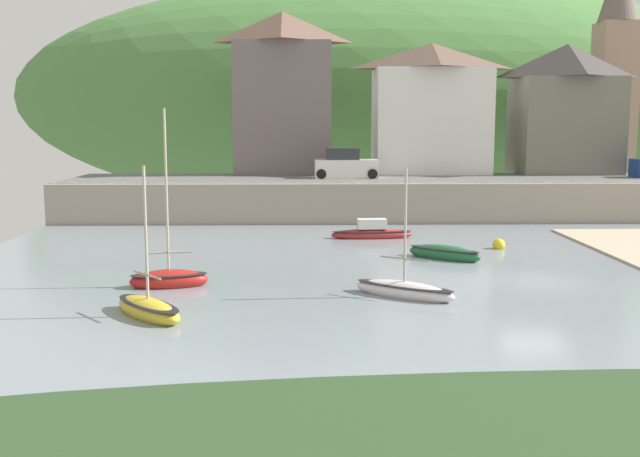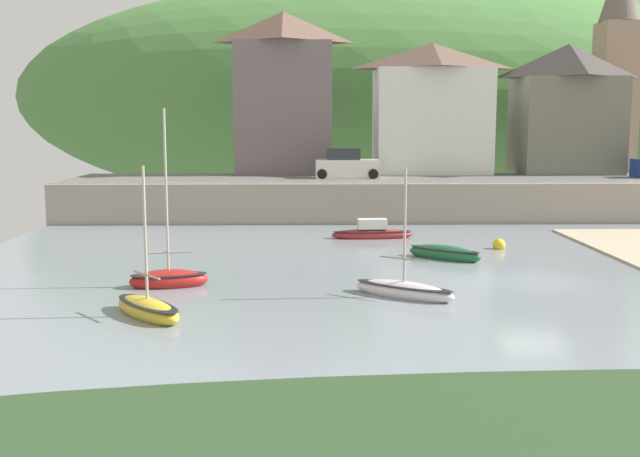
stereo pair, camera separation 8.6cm
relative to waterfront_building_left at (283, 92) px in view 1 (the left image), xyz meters
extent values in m
cube|color=gray|center=(10.28, -25.20, -8.12)|extent=(48.00, 40.00, 0.06)
cube|color=gray|center=(10.28, -8.20, -6.89)|extent=(48.00, 2.40, 2.40)
cube|color=#606060|center=(10.28, -4.50, -5.74)|extent=(48.00, 9.00, 0.10)
ellipsoid|color=#4C8140|center=(10.63, 30.00, 0.59)|extent=(80.00, 44.00, 24.79)
cube|color=slate|center=(0.00, 0.00, -1.15)|extent=(6.68, 4.64, 9.07)
pyramid|color=brown|center=(0.00, 0.00, 4.44)|extent=(6.98, 4.94, 2.12)
cube|color=silver|center=(10.46, 0.00, -2.04)|extent=(7.94, 4.94, 7.31)
pyramid|color=brown|center=(10.46, 0.00, 2.51)|extent=(8.24, 5.24, 1.78)
cube|color=slate|center=(20.06, 0.00, -2.34)|extent=(6.93, 5.32, 6.71)
pyramid|color=#413C3A|center=(20.06, 0.00, 2.19)|extent=(7.23, 5.62, 2.34)
cube|color=tan|center=(25.13, 4.00, -0.15)|extent=(2.80, 2.80, 11.08)
ellipsoid|color=#1F5C32|center=(7.68, -20.53, -7.87)|extent=(3.30, 2.84, 0.80)
ellipsoid|color=black|center=(7.68, -20.53, -7.65)|extent=(3.24, 2.78, 0.12)
ellipsoid|color=gold|center=(-3.43, -30.11, -7.89)|extent=(2.99, 3.27, 0.74)
ellipsoid|color=black|center=(-3.43, -30.11, -7.68)|extent=(2.93, 3.21, 0.12)
cylinder|color=#B2A893|center=(-3.43, -30.11, -5.45)|extent=(0.09, 0.09, 4.13)
cylinder|color=gray|center=(-3.43, -30.11, -6.77)|extent=(1.11, 1.29, 0.07)
ellipsoid|color=silver|center=(4.93, -27.66, -7.90)|extent=(3.66, 2.92, 0.71)
ellipsoid|color=black|center=(4.93, -27.66, -7.70)|extent=(3.58, 2.86, 0.12)
cylinder|color=#B2A893|center=(4.93, -27.66, -5.59)|extent=(0.09, 0.09, 3.92)
cylinder|color=gray|center=(4.93, -27.66, -6.75)|extent=(1.60, 1.13, 0.07)
ellipsoid|color=#A22625|center=(5.01, -14.50, -7.92)|extent=(4.35, 1.25, 0.64)
ellipsoid|color=black|center=(5.01, -14.50, -7.74)|extent=(4.26, 1.22, 0.12)
cube|color=silver|center=(5.01, -14.50, -7.34)|extent=(1.54, 0.79, 0.51)
ellipsoid|color=#A91E19|center=(-3.55, -25.85, -7.87)|extent=(3.01, 1.59, 0.82)
ellipsoid|color=black|center=(-3.55, -25.85, -7.64)|extent=(2.95, 1.56, 0.12)
cylinder|color=#B2A893|center=(-3.55, -25.85, -4.52)|extent=(0.09, 0.09, 5.88)
cylinder|color=gray|center=(-3.55, -25.85, -6.82)|extent=(1.63, 0.36, 0.07)
cube|color=silver|center=(4.23, -4.50, -5.09)|extent=(4.14, 1.80, 1.20)
cube|color=#282D33|center=(3.98, -4.50, -4.14)|extent=(2.13, 1.55, 0.80)
cylinder|color=black|center=(5.88, -3.70, -5.37)|extent=(0.64, 0.22, 0.64)
cylinder|color=black|center=(5.88, -5.30, -5.37)|extent=(0.64, 0.22, 0.64)
cylinder|color=black|center=(2.58, -3.70, -5.37)|extent=(0.64, 0.22, 0.64)
cylinder|color=black|center=(2.58, -5.30, -5.37)|extent=(0.64, 0.22, 0.64)
cylinder|color=black|center=(23.60, -3.70, -5.37)|extent=(0.64, 0.22, 0.64)
sphere|color=yellow|center=(10.81, -17.93, -7.91)|extent=(0.61, 0.61, 0.61)
camera|label=1|loc=(1.42, -52.69, -2.07)|focal=41.51mm
camera|label=2|loc=(1.51, -52.69, -2.07)|focal=41.51mm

